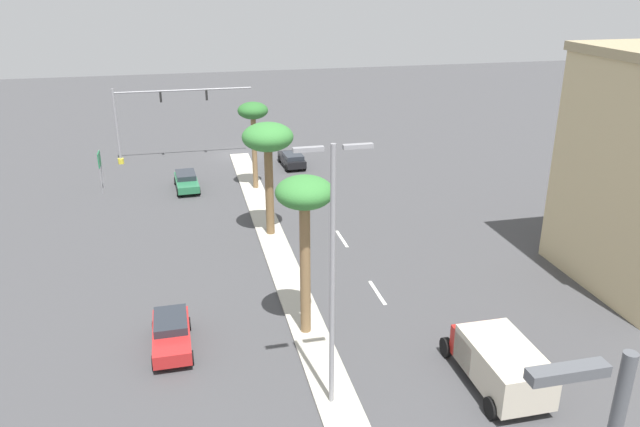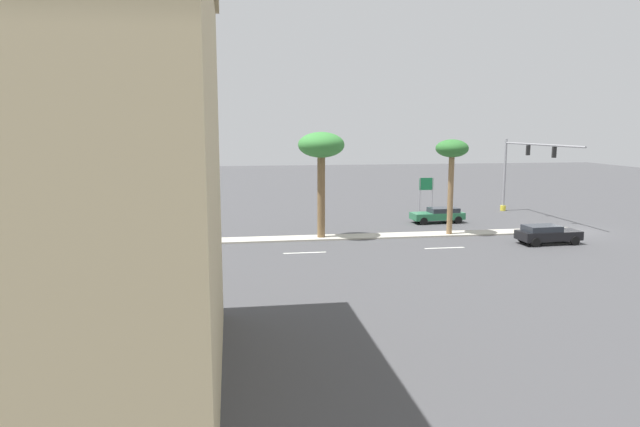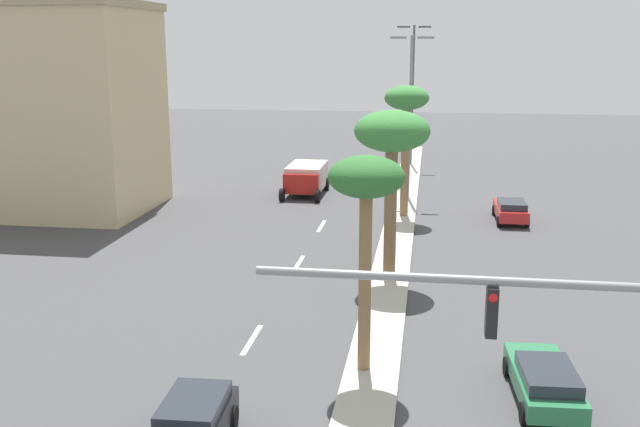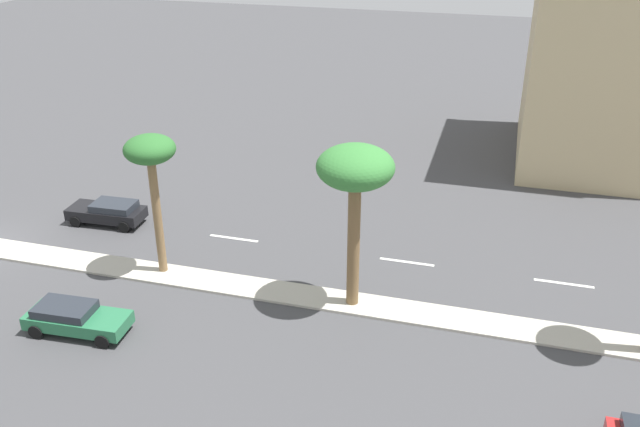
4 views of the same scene
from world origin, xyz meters
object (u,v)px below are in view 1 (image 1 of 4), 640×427
palm_tree_far (305,203)px  sedan_black_trailing (292,159)px  street_lamp_mid (332,263)px  traffic_signal_gantry (147,116)px  directional_road_sign (100,163)px  sedan_red_far (171,333)px  box_truck (498,360)px  sedan_green_front (186,181)px  palm_tree_trailing (253,116)px  palm_tree_front (268,142)px

palm_tree_far → sedan_black_trailing: (-4.53, -27.85, -6.12)m
street_lamp_mid → traffic_signal_gantry: bearing=-78.0°
directional_road_sign → sedan_black_trailing: size_ratio=0.74×
traffic_signal_gantry → sedan_red_far: traffic_signal_gantry is taller
directional_road_sign → palm_tree_far: 27.84m
box_truck → sedan_green_front: bearing=-67.4°
sedan_red_far → sedan_black_trailing: bearing=-111.7°
traffic_signal_gantry → sedan_red_far: 32.40m
box_truck → traffic_signal_gantry: bearing=-68.2°
palm_tree_far → palm_tree_trailing: bearing=-91.2°
street_lamp_mid → directional_road_sign: bearing=-68.8°
street_lamp_mid → sedan_red_far: bearing=-41.9°
palm_tree_trailing → palm_tree_far: bearing=88.8°
traffic_signal_gantry → sedan_green_front: traffic_signal_gantry is taller
traffic_signal_gantry → palm_tree_trailing: bearing=130.4°
palm_tree_front → street_lamp_mid: street_lamp_mid is taller
palm_tree_far → street_lamp_mid: size_ratio=0.73×
directional_road_sign → palm_tree_far: size_ratio=0.40×
traffic_signal_gantry → sedan_black_trailing: (-12.62, 4.52, -3.64)m
directional_road_sign → sedan_green_front: 7.01m
palm_tree_front → sedan_black_trailing: bearing=-105.9°
palm_tree_front → sedan_black_trailing: (-4.35, -15.27, -5.79)m
directional_road_sign → street_lamp_mid: street_lamp_mid is taller
palm_tree_trailing → palm_tree_far: size_ratio=0.88×
traffic_signal_gantry → box_truck: (-15.28, 38.28, -3.15)m
palm_tree_trailing → sedan_green_front: bearing=-12.8°
traffic_signal_gantry → palm_tree_trailing: 13.31m
palm_tree_front → sedan_black_trailing: size_ratio=1.74×
sedan_black_trailing → sedan_red_far: bearing=68.3°
traffic_signal_gantry → sedan_green_front: 9.98m
street_lamp_mid → sedan_red_far: street_lamp_mid is taller
directional_road_sign → palm_tree_far: palm_tree_far is taller
directional_road_sign → sedan_black_trailing: directional_road_sign is taller
sedan_black_trailing → box_truck: box_truck is taller
traffic_signal_gantry → sedan_black_trailing: 13.89m
palm_tree_trailing → traffic_signal_gantry: bearing=-49.6°
directional_road_sign → palm_tree_front: bearing=134.5°
directional_road_sign → sedan_red_far: directional_road_sign is taller
palm_tree_far → box_truck: palm_tree_far is taller
street_lamp_mid → sedan_green_front: size_ratio=2.43×
sedan_black_trailing → sedan_green_front: size_ratio=0.97×
street_lamp_mid → sedan_black_trailing: street_lamp_mid is taller
palm_tree_front → sedan_red_far: (6.64, 12.37, -5.78)m
palm_tree_front → palm_tree_far: 12.59m
palm_tree_trailing → sedan_red_far: palm_tree_trailing is taller
palm_tree_trailing → palm_tree_front: (0.27, 9.74, 0.39)m
traffic_signal_gantry → box_truck: bearing=111.8°
street_lamp_mid → sedan_red_far: 10.32m
street_lamp_mid → sedan_red_far: size_ratio=2.55×
traffic_signal_gantry → street_lamp_mid: 38.78m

